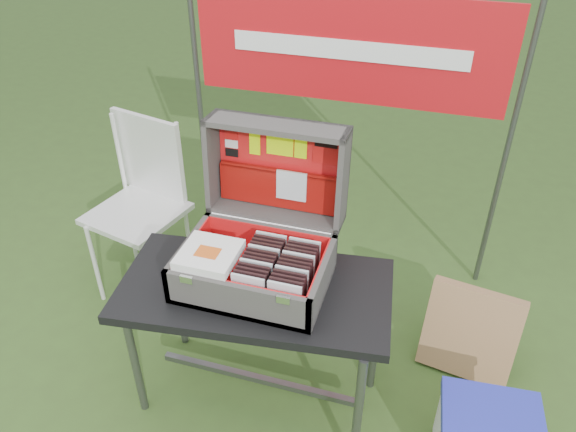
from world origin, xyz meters
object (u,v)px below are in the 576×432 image
(table, at_px, (258,345))
(cardboard_box, at_px, (470,333))
(suitcase, at_px, (257,218))
(chair, at_px, (137,215))

(table, xyz_separation_m, cardboard_box, (0.90, 0.47, -0.12))
(suitcase, bearing_deg, chair, 151.15)
(table, distance_m, cardboard_box, 1.03)
(cardboard_box, bearing_deg, suitcase, -147.31)
(table, bearing_deg, cardboard_box, 20.63)
(suitcase, relative_size, cardboard_box, 1.29)
(table, height_order, cardboard_box, table)
(table, bearing_deg, chair, 140.91)
(suitcase, xyz_separation_m, cardboard_box, (0.91, 0.39, -0.74))
(table, relative_size, chair, 1.12)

